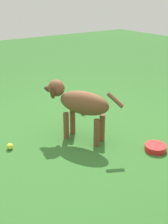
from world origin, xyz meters
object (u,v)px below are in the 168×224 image
at_px(dog, 79,103).
at_px(tennis_ball_1, 84,112).
at_px(water_bowl, 155,148).
at_px(tennis_ball_0, 10,146).

distance_m(dog, tennis_ball_1, 0.76).
relative_size(dog, water_bowl, 3.87).
xyz_separation_m(dog, tennis_ball_1, (-0.51, 0.41, -0.38)).
bearing_deg(tennis_ball_1, dog, -38.81).
bearing_deg(tennis_ball_0, water_bowl, 54.15).
bearing_deg(water_bowl, tennis_ball_1, -176.12).
xyz_separation_m(dog, tennis_ball_0, (-0.21, -0.72, -0.38)).
xyz_separation_m(dog, water_bowl, (0.66, 0.49, -0.39)).
height_order(dog, tennis_ball_0, dog).
height_order(tennis_ball_1, water_bowl, tennis_ball_1).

